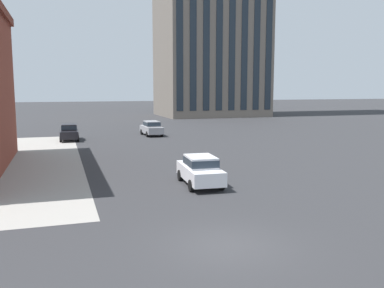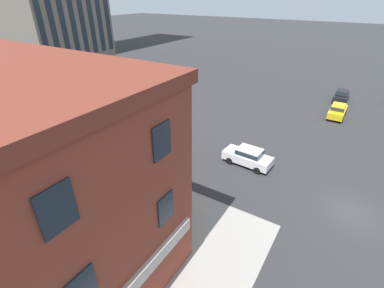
% 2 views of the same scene
% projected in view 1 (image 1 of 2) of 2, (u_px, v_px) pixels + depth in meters
% --- Properties ---
extents(ground_plane, '(320.00, 320.00, 0.00)m').
position_uv_depth(ground_plane, '(228.00, 245.00, 14.57)').
color(ground_plane, '#2D2D30').
extents(car_main_northbound_far, '(2.10, 4.50, 1.68)m').
position_uv_depth(car_main_northbound_far, '(200.00, 169.00, 23.42)').
color(car_main_northbound_far, silver).
rests_on(car_main_northbound_far, ground).
extents(car_main_southbound_near, '(1.99, 4.45, 1.68)m').
position_uv_depth(car_main_southbound_near, '(69.00, 132.00, 43.59)').
color(car_main_southbound_near, black).
rests_on(car_main_southbound_near, ground).
extents(car_cross_far, '(2.03, 4.47, 1.68)m').
position_uv_depth(car_cross_far, '(152.00, 128.00, 47.89)').
color(car_cross_far, '#99999E').
rests_on(car_cross_far, ground).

